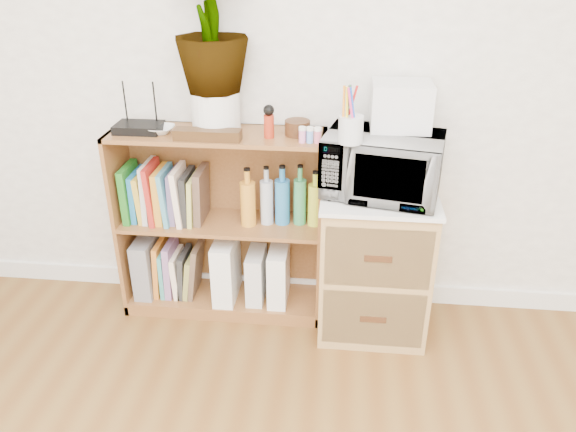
# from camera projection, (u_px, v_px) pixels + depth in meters

# --- Properties ---
(skirting_board) EXTENTS (4.00, 0.02, 0.10)m
(skirting_board) POSITION_uv_depth(u_px,v_px,m) (295.00, 286.00, 3.04)
(skirting_board) COLOR white
(skirting_board) RESTS_ON ground
(bookshelf) EXTENTS (1.00, 0.30, 0.95)m
(bookshelf) POSITION_uv_depth(u_px,v_px,m) (222.00, 225.00, 2.76)
(bookshelf) COLOR brown
(bookshelf) RESTS_ON ground
(wicker_unit) EXTENTS (0.50, 0.45, 0.70)m
(wicker_unit) POSITION_uv_depth(u_px,v_px,m) (374.00, 263.00, 2.68)
(wicker_unit) COLOR #9E7542
(wicker_unit) RESTS_ON ground
(microwave) EXTENTS (0.55, 0.43, 0.28)m
(microwave) POSITION_uv_depth(u_px,v_px,m) (382.00, 165.00, 2.44)
(microwave) COLOR silver
(microwave) RESTS_ON wicker_unit
(pen_cup) EXTENTS (0.10, 0.10, 0.11)m
(pen_cup) POSITION_uv_depth(u_px,v_px,m) (351.00, 129.00, 2.27)
(pen_cup) COLOR silver
(pen_cup) RESTS_ON microwave
(small_appliance) EXTENTS (0.25, 0.21, 0.20)m
(small_appliance) POSITION_uv_depth(u_px,v_px,m) (401.00, 106.00, 2.42)
(small_appliance) COLOR silver
(small_appliance) RESTS_ON microwave
(router) EXTENTS (0.21, 0.14, 0.04)m
(router) POSITION_uv_depth(u_px,v_px,m) (139.00, 128.00, 2.55)
(router) COLOR black
(router) RESTS_ON bookshelf
(white_bowl) EXTENTS (0.13, 0.13, 0.03)m
(white_bowl) POSITION_uv_depth(u_px,v_px,m) (160.00, 130.00, 2.54)
(white_bowl) COLOR silver
(white_bowl) RESTS_ON bookshelf
(plant_pot) EXTENTS (0.22, 0.22, 0.19)m
(plant_pot) POSITION_uv_depth(u_px,v_px,m) (216.00, 112.00, 2.52)
(plant_pot) COLOR white
(plant_pot) RESTS_ON bookshelf
(potted_plant) EXTENTS (0.33, 0.33, 0.58)m
(potted_plant) POSITION_uv_depth(u_px,v_px,m) (210.00, 22.00, 2.35)
(potted_plant) COLOR #306629
(potted_plant) RESTS_ON plant_pot
(trinket_box) EXTENTS (0.30, 0.07, 0.05)m
(trinket_box) POSITION_uv_depth(u_px,v_px,m) (208.00, 135.00, 2.45)
(trinket_box) COLOR #34200E
(trinket_box) RESTS_ON bookshelf
(kokeshi_doll) EXTENTS (0.05, 0.05, 0.10)m
(kokeshi_doll) POSITION_uv_depth(u_px,v_px,m) (269.00, 126.00, 2.46)
(kokeshi_doll) COLOR #A32814
(kokeshi_doll) RESTS_ON bookshelf
(wooden_bowl) EXTENTS (0.11, 0.11, 0.07)m
(wooden_bowl) POSITION_uv_depth(u_px,v_px,m) (297.00, 128.00, 2.50)
(wooden_bowl) COLOR #351B0E
(wooden_bowl) RESTS_ON bookshelf
(paint_jars) EXTENTS (0.10, 0.04, 0.05)m
(paint_jars) POSITION_uv_depth(u_px,v_px,m) (310.00, 137.00, 2.41)
(paint_jars) COLOR pink
(paint_jars) RESTS_ON bookshelf
(file_box) EXTENTS (0.09, 0.24, 0.31)m
(file_box) POSITION_uv_depth(u_px,v_px,m) (148.00, 264.00, 2.91)
(file_box) COLOR slate
(file_box) RESTS_ON bookshelf
(magazine_holder_left) EXTENTS (0.10, 0.26, 0.33)m
(magazine_holder_left) POSITION_uv_depth(u_px,v_px,m) (226.00, 268.00, 2.86)
(magazine_holder_left) COLOR white
(magazine_holder_left) RESTS_ON bookshelf
(magazine_holder_mid) EXTENTS (0.08, 0.21, 0.27)m
(magazine_holder_mid) POSITION_uv_depth(u_px,v_px,m) (256.00, 275.00, 2.86)
(magazine_holder_mid) COLOR silver
(magazine_holder_mid) RESTS_ON bookshelf
(magazine_holder_right) EXTENTS (0.09, 0.23, 0.29)m
(magazine_holder_right) POSITION_uv_depth(u_px,v_px,m) (279.00, 274.00, 2.84)
(magazine_holder_right) COLOR white
(magazine_holder_right) RESTS_ON bookshelf
(cookbooks) EXTENTS (0.39, 0.20, 0.29)m
(cookbooks) POSITION_uv_depth(u_px,v_px,m) (165.00, 194.00, 2.72)
(cookbooks) COLOR #206E1D
(cookbooks) RESTS_ON bookshelf
(liquor_bottles) EXTENTS (0.46, 0.07, 0.29)m
(liquor_bottles) POSITION_uv_depth(u_px,v_px,m) (288.00, 198.00, 2.65)
(liquor_bottles) COLOR orange
(liquor_bottles) RESTS_ON bookshelf
(lower_books) EXTENTS (0.24, 0.19, 0.29)m
(lower_books) POSITION_uv_depth(u_px,v_px,m) (178.00, 270.00, 2.91)
(lower_books) COLOR orange
(lower_books) RESTS_ON bookshelf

